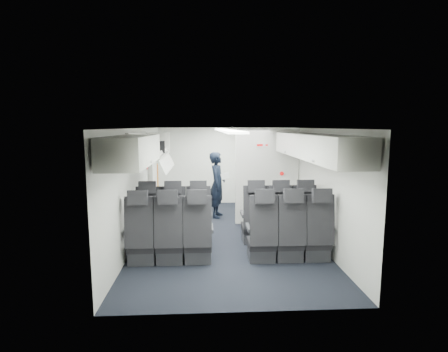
{
  "coord_description": "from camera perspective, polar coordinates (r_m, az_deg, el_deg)",
  "views": [
    {
      "loc": [
        -0.4,
        -6.86,
        2.19
      ],
      "look_at": [
        0.0,
        0.4,
        1.15
      ],
      "focal_mm": 28.0,
      "sensor_mm": 36.0,
      "label": 1
    }
  ],
  "objects": [
    {
      "name": "flight_attendant",
      "position": [
        8.42,
        -1.11,
        -1.43
      ],
      "size": [
        0.49,
        0.64,
        1.58
      ],
      "primitive_type": "imported",
      "rotation": [
        0.0,
        0.0,
        1.37
      ],
      "color": "black",
      "rests_on": "ground"
    },
    {
      "name": "carry_on_bag",
      "position": [
        6.88,
        -11.31,
        4.6
      ],
      "size": [
        0.43,
        0.33,
        0.24
      ],
      "primitive_type": "cube",
      "rotation": [
        0.0,
        0.0,
        0.12
      ],
      "color": "black",
      "rests_on": "overhead_bin_left_front_open"
    },
    {
      "name": "galley_unit",
      "position": [
        9.75,
        4.84,
        0.81
      ],
      "size": [
        0.85,
        0.52,
        1.9
      ],
      "color": "#939399",
      "rests_on": "cabin_shell"
    },
    {
      "name": "overhead_bin_left_rear",
      "position": [
        4.97,
        -14.81,
        4.07
      ],
      "size": [
        0.53,
        1.8,
        0.4
      ],
      "color": "white",
      "rests_on": "cabin_shell"
    },
    {
      "name": "bulkhead_partition",
      "position": [
        7.86,
        6.99,
        -0.07
      ],
      "size": [
        1.4,
        0.15,
        2.13
      ],
      "color": "white",
      "rests_on": "cabin_shell"
    },
    {
      "name": "overhead_bin_right_rear",
      "position": [
        5.19,
        17.18,
        4.14
      ],
      "size": [
        0.53,
        1.8,
        0.4
      ],
      "color": "white",
      "rests_on": "cabin_shell"
    },
    {
      "name": "cabin_shell",
      "position": [
        6.95,
        0.18,
        -0.68
      ],
      "size": [
        3.41,
        6.01,
        2.16
      ],
      "color": "black",
      "rests_on": "ground"
    },
    {
      "name": "papers",
      "position": [
        8.34,
        0.2,
        0.02
      ],
      "size": [
        0.21,
        0.07,
        0.14
      ],
      "primitive_type": "cube",
      "rotation": [
        0.0,
        0.0,
        0.23
      ],
      "color": "white",
      "rests_on": "flight_attendant"
    },
    {
      "name": "seat_row_mid",
      "position": [
        5.72,
        1.02,
        -10.04
      ],
      "size": [
        3.33,
        0.56,
        1.24
      ],
      "color": "black",
      "rests_on": "cabin_shell"
    },
    {
      "name": "boarding_door",
      "position": [
        8.59,
        -11.41,
        -0.29
      ],
      "size": [
        0.12,
        1.27,
        1.86
      ],
      "color": "silver",
      "rests_on": "cabin_shell"
    },
    {
      "name": "overhead_bin_right_front",
      "position": [
        6.85,
        12.12,
        5.2
      ],
      "size": [
        0.53,
        1.7,
        0.4
      ],
      "color": "white",
      "rests_on": "cabin_shell"
    },
    {
      "name": "overhead_bin_left_front_open",
      "position": [
        6.7,
        -12.13,
        4.09
      ],
      "size": [
        0.64,
        1.7,
        0.72
      ],
      "color": "#9E9E93",
      "rests_on": "cabin_shell"
    },
    {
      "name": "seat_row_front",
      "position": [
        6.58,
        0.45,
        -7.6
      ],
      "size": [
        3.33,
        0.56,
        1.24
      ],
      "color": "black",
      "rests_on": "cabin_shell"
    }
  ]
}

